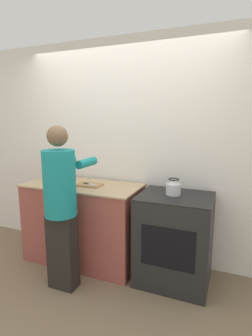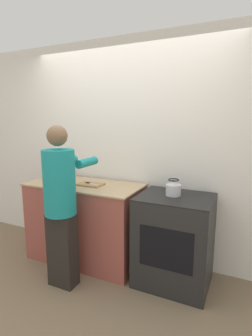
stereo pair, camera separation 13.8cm
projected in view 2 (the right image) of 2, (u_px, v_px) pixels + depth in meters
name	position (u px, v px, depth m)	size (l,w,h in m)	color
ground_plane	(101.00, 280.00, 2.78)	(12.00, 12.00, 0.00)	#7A664C
wall_back	(128.00, 151.00, 3.14)	(8.00, 0.05, 2.60)	white
counter	(85.00, 222.00, 3.13)	(1.35, 0.64, 0.94)	#9E4C42
oven	(174.00, 240.00, 2.67)	(0.73, 0.61, 0.93)	black
person	(61.00, 201.00, 2.56)	(0.35, 0.59, 1.62)	black
cutting_board	(90.00, 184.00, 2.98)	(0.29, 0.19, 0.02)	#A87A4C
knife	(91.00, 184.00, 2.97)	(0.19, 0.09, 0.01)	silver
kettle	(173.00, 189.00, 2.61)	(0.15, 0.15, 0.17)	silver
bowl_prep	(55.00, 177.00, 3.21)	(0.16, 0.16, 0.08)	silver
canister_jar	(60.00, 170.00, 3.38)	(0.15, 0.15, 0.19)	#4C4C51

